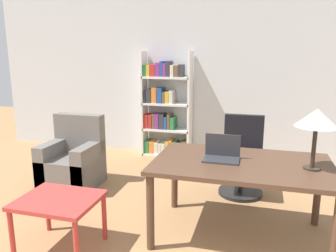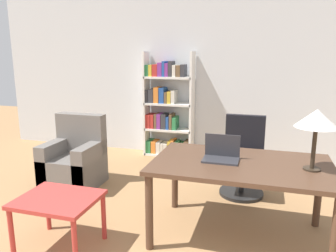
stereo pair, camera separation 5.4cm
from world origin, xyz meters
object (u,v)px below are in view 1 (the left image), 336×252
at_px(desk, 241,171).
at_px(office_chair, 242,159).
at_px(table_lamp, 317,119).
at_px(side_table_blue, 59,205).
at_px(laptop, 222,154).
at_px(bookshelf, 164,111).
at_px(armchair, 73,163).

height_order(desk, office_chair, office_chair).
height_order(desk, table_lamp, table_lamp).
relative_size(office_chair, side_table_blue, 1.42).
bearing_deg(desk, laptop, 174.32).
bearing_deg(desk, bookshelf, 121.64).
bearing_deg(laptop, side_table_blue, -153.55).
height_order(table_lamp, bookshelf, bookshelf).
relative_size(desk, table_lamp, 3.06).
bearing_deg(laptop, table_lamp, -3.12).
bearing_deg(armchair, laptop, -18.30).
height_order(office_chair, armchair, office_chair).
bearing_deg(side_table_blue, office_chair, 49.15).
distance_m(table_lamp, office_chair, 1.46).
xyz_separation_m(laptop, armchair, (-2.00, 0.66, -0.49)).
relative_size(laptop, side_table_blue, 0.48).
relative_size(table_lamp, side_table_blue, 0.77).
relative_size(table_lamp, bookshelf, 0.30).
xyz_separation_m(table_lamp, armchair, (-2.78, 0.70, -0.87)).
height_order(armchair, bookshelf, bookshelf).
height_order(laptop, table_lamp, table_lamp).
xyz_separation_m(laptop, office_chair, (0.15, 1.04, -0.36)).
bearing_deg(desk, side_table_blue, -157.02).
bearing_deg(table_lamp, bookshelf, 130.94).
relative_size(desk, side_table_blue, 2.36).
distance_m(laptop, bookshelf, 2.56).
height_order(table_lamp, office_chair, table_lamp).
relative_size(desk, armchair, 1.73).
height_order(office_chair, side_table_blue, office_chair).
height_order(side_table_blue, armchair, armchair).
bearing_deg(bookshelf, office_chair, -41.68).
bearing_deg(office_chair, side_table_blue, -130.85).
height_order(desk, laptop, laptop).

